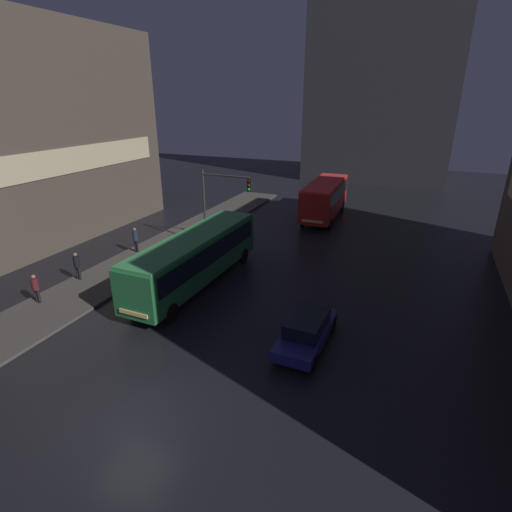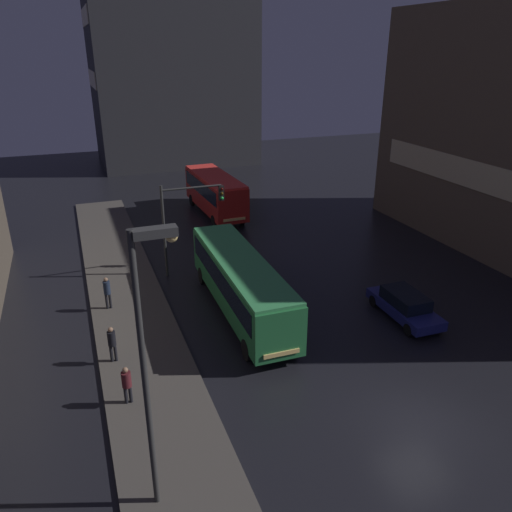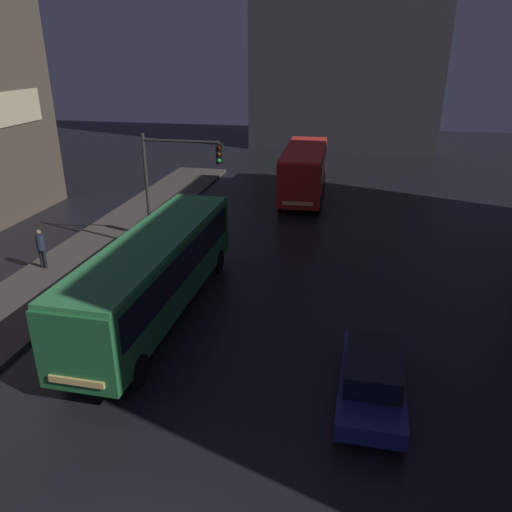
{
  "view_description": "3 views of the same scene",
  "coord_description": "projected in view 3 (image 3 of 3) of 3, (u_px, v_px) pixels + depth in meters",
  "views": [
    {
      "loc": [
        8.1,
        -8.13,
        10.45
      ],
      "look_at": [
        0.13,
        10.88,
        2.23
      ],
      "focal_mm": 28.0,
      "sensor_mm": 36.0,
      "label": 1
    },
    {
      "loc": [
        -11.0,
        -11.69,
        13.03
      ],
      "look_at": [
        -1.51,
        13.51,
        1.77
      ],
      "focal_mm": 35.0,
      "sensor_mm": 36.0,
      "label": 2
    },
    {
      "loc": [
        3.34,
        -5.12,
        9.25
      ],
      "look_at": [
        -0.07,
        11.82,
        2.07
      ],
      "focal_mm": 35.0,
      "sensor_mm": 36.0,
      "label": 3
    }
  ],
  "objects": [
    {
      "name": "sidewalk_left",
      "position": [
        23.0,
        303.0,
        19.45
      ],
      "size": [
        4.0,
        48.0,
        0.15
      ],
      "color": "#47423D",
      "rests_on": "ground"
    },
    {
      "name": "building_far_backdrop",
      "position": [
        350.0,
        9.0,
        48.84
      ],
      "size": [
        18.07,
        12.0,
        25.78
      ],
      "color": "#2D2D33",
      "rests_on": "ground"
    },
    {
      "name": "bus_far",
      "position": [
        304.0,
        167.0,
        32.74
      ],
      "size": [
        2.87,
        9.32,
        3.34
      ],
      "rotation": [
        0.0,
        0.0,
        3.17
      ],
      "color": "#AD1E19",
      "rests_on": "ground"
    },
    {
      "name": "pedestrian_far",
      "position": [
        41.0,
        246.0,
        22.05
      ],
      "size": [
        0.47,
        0.47,
        1.8
      ],
      "rotation": [
        0.0,
        0.0,
        0.42
      ],
      "color": "black",
      "rests_on": "sidewalk_left"
    },
    {
      "name": "bus_near",
      "position": [
        156.0,
        267.0,
        18.16
      ],
      "size": [
        2.61,
        11.31,
        3.1
      ],
      "rotation": [
        0.0,
        0.0,
        3.12
      ],
      "color": "#236B38",
      "rests_on": "ground"
    },
    {
      "name": "car_taxi",
      "position": [
        372.0,
        376.0,
        14.02
      ],
      "size": [
        1.93,
        4.64,
        1.45
      ],
      "rotation": [
        0.0,
        0.0,
        3.12
      ],
      "color": "navy",
      "rests_on": "ground"
    },
    {
      "name": "traffic_light_main",
      "position": [
        174.0,
        173.0,
        23.04
      ],
      "size": [
        3.85,
        0.35,
        5.73
      ],
      "color": "#2D2D2D",
      "rests_on": "ground"
    }
  ]
}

